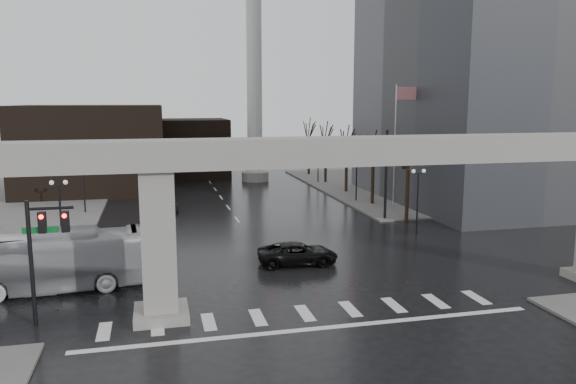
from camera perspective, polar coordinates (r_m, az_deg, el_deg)
name	(u,v)px	position (r m, az deg, el deg)	size (l,w,h in m)	color
ground	(300,306)	(29.63, 1.21, -11.51)	(160.00, 160.00, 0.00)	black
sidewalk_ne	(428,186)	(71.73, 14.07, 0.62)	(28.00, 36.00, 0.15)	slate
elevated_guideway	(325,174)	(28.29, 3.74, 1.87)	(48.00, 2.60, 8.70)	gray
building_far_left	(92,149)	(69.35, -19.30, 4.18)	(16.00, 14.00, 10.00)	black
building_far_mid	(191,148)	(79.21, -9.87, 4.41)	(10.00, 10.00, 8.00)	black
smokestack	(254,78)	(74.01, -3.44, 11.44)	(3.60, 3.60, 30.00)	silver
signal_mast_arm	(345,156)	(48.56, 5.85, 3.68)	(12.12, 0.43, 8.00)	black
signal_left_pole	(42,241)	(28.50, -23.69, -4.59)	(2.30, 0.30, 6.00)	black
flagpole_assembly	(398,133)	(53.76, 11.12, 5.91)	(2.06, 0.12, 12.00)	silver
lamp_right_0	(418,189)	(46.23, 13.06, 0.26)	(1.22, 0.32, 5.11)	black
lamp_right_1	(357,169)	(58.95, 6.98, 2.34)	(1.22, 0.32, 5.11)	black
lamp_right_2	(318,156)	(72.14, 3.09, 3.65)	(1.22, 0.32, 5.11)	black
lamp_left_0	(60,204)	(41.88, -22.17, -1.10)	(1.22, 0.32, 5.11)	black
lamp_left_1	(83,177)	(55.60, -20.08, 1.42)	(1.22, 0.32, 5.11)	black
lamp_left_2	(97,162)	(69.44, -18.82, 2.95)	(1.22, 0.32, 5.11)	black
tree_right_0	(408,190)	(50.34, 12.05, 0.23)	(1.09, 1.58, 7.50)	black
tree_right_1	(373,177)	(57.57, 8.63, 1.51)	(1.09, 1.61, 7.67)	black
tree_right_2	(347,167)	(64.98, 5.97, 2.50)	(1.10, 1.63, 7.85)	black
tree_right_3	(326,160)	(72.51, 3.86, 3.28)	(1.11, 1.66, 8.02)	black
tree_right_4	(309,154)	(80.13, 2.15, 3.91)	(1.12, 1.69, 8.19)	black
pickup_truck	(298,254)	(36.56, 1.00, -6.27)	(2.39, 5.18, 1.44)	black
city_bus	(45,262)	(34.06, -23.48, -6.53)	(2.84, 12.13, 3.38)	#BABBC0
far_car	(167,207)	(53.39, -12.19, -1.49)	(1.76, 4.36, 1.49)	black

